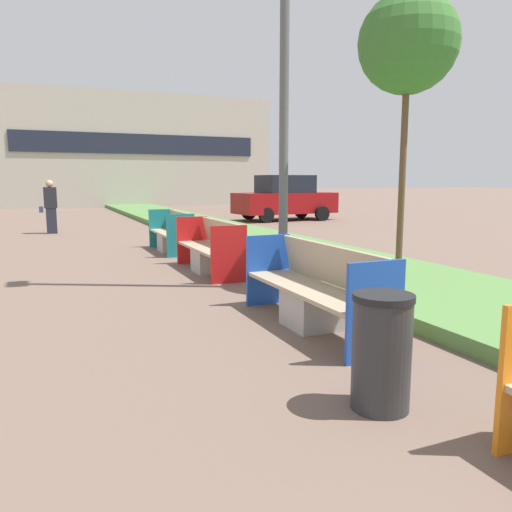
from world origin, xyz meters
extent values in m
cube|color=#568442|center=(3.20, 12.00, 0.09)|extent=(2.80, 120.00, 0.18)
cube|color=#B2AD9E|center=(4.00, 37.88, 3.49)|extent=(17.40, 7.23, 6.99)
cube|color=#1E2333|center=(4.00, 34.21, 3.84)|extent=(14.61, 0.08, 1.20)
cube|color=#ADA8A0|center=(0.90, 7.57, 0.21)|extent=(0.52, 0.60, 0.42)
cube|color=tan|center=(0.90, 7.57, 0.44)|extent=(0.58, 2.31, 0.05)
cube|color=tan|center=(1.17, 7.57, 0.70)|extent=(0.14, 2.22, 0.48)
cube|color=blue|center=(0.90, 6.40, 0.47)|extent=(0.62, 0.04, 0.94)
cube|color=blue|center=(0.90, 8.75, 0.47)|extent=(0.62, 0.04, 0.94)
cube|color=#ADA8A0|center=(0.90, 11.32, 0.21)|extent=(0.52, 0.60, 0.42)
cube|color=tan|center=(0.90, 11.32, 0.44)|extent=(0.58, 2.09, 0.05)
cube|color=tan|center=(1.17, 11.32, 0.70)|extent=(0.14, 2.01, 0.48)
cube|color=red|center=(0.90, 10.26, 0.47)|extent=(0.62, 0.04, 0.94)
cube|color=red|center=(0.90, 12.39, 0.47)|extent=(0.62, 0.04, 0.94)
cube|color=#ADA8A0|center=(0.90, 14.21, 0.21)|extent=(0.52, 0.60, 0.42)
cube|color=tan|center=(0.90, 14.21, 0.44)|extent=(0.58, 1.83, 0.05)
cube|color=tan|center=(1.17, 14.21, 0.70)|extent=(0.14, 1.75, 0.48)
cube|color=#197A7F|center=(0.90, 13.27, 0.47)|extent=(0.62, 0.04, 0.94)
cube|color=#197A7F|center=(0.90, 15.14, 0.47)|extent=(0.62, 0.04, 0.94)
cylinder|color=#2D2D30|center=(0.35, 5.59, 0.40)|extent=(0.43, 0.43, 0.81)
cylinder|color=black|center=(0.35, 5.59, 0.83)|extent=(0.44, 0.44, 0.05)
cylinder|color=#56595B|center=(1.55, 9.61, 3.92)|extent=(0.14, 0.14, 7.84)
cylinder|color=brown|center=(3.20, 8.89, 1.62)|extent=(0.10, 0.10, 3.23)
sphere|color=#38702D|center=(3.20, 8.89, 3.63)|extent=(1.46, 1.46, 1.46)
cube|color=#232633|center=(-1.56, 19.63, 0.40)|extent=(0.30, 0.22, 0.80)
cube|color=#232328|center=(-1.56, 19.63, 1.12)|extent=(0.38, 0.24, 0.65)
sphere|color=tan|center=(-1.56, 19.63, 1.55)|extent=(0.22, 0.22, 0.22)
cube|color=navy|center=(-1.84, 19.63, 0.76)|extent=(0.12, 0.20, 0.18)
cube|color=maroon|center=(7.51, 21.42, 0.72)|extent=(4.33, 2.10, 0.84)
cube|color=black|center=(7.51, 21.42, 1.50)|extent=(2.22, 1.72, 0.72)
cylinder|color=black|center=(8.77, 20.52, 0.30)|extent=(0.60, 0.20, 0.60)
cylinder|color=black|center=(8.77, 22.32, 0.30)|extent=(0.60, 0.20, 0.60)
cylinder|color=black|center=(6.25, 20.52, 0.30)|extent=(0.60, 0.20, 0.60)
cylinder|color=black|center=(6.25, 22.32, 0.30)|extent=(0.60, 0.20, 0.60)
camera|label=1|loc=(-1.86, 2.76, 1.66)|focal=35.00mm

